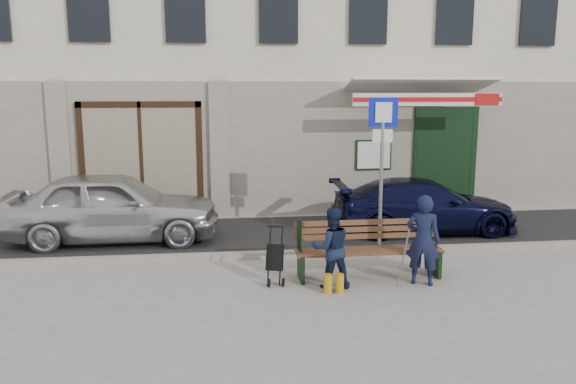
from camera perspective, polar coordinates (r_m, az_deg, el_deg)
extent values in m
plane|color=#9E9991|center=(8.97, 2.27, -9.44)|extent=(80.00, 80.00, 0.00)
cube|color=#282828|center=(11.90, -0.03, -4.31)|extent=(60.00, 3.20, 0.01)
cube|color=#9E9384|center=(10.36, 0.99, -6.29)|extent=(60.00, 0.18, 0.12)
cube|color=beige|center=(16.98, -2.22, 17.15)|extent=(20.00, 7.00, 10.00)
cube|color=#9E9384|center=(13.42, -0.95, 4.34)|extent=(20.00, 0.12, 3.20)
cube|color=maroon|center=(13.56, -14.59, 3.84)|extent=(2.50, 0.12, 2.00)
cube|color=black|center=(14.38, 15.60, 3.16)|extent=(1.60, 0.10, 2.60)
cube|color=black|center=(14.82, 14.90, 3.02)|extent=(1.25, 0.90, 2.40)
cube|color=white|center=(13.75, 8.70, 3.74)|extent=(0.80, 0.03, 0.65)
cube|color=white|center=(13.71, 12.84, 10.41)|extent=(3.40, 1.72, 0.42)
cube|color=white|center=(12.91, 14.05, 9.11)|extent=(3.40, 0.05, 0.28)
cube|color=#A91415|center=(12.88, 14.10, 9.10)|extent=(3.40, 0.02, 0.10)
imported|color=silver|center=(11.78, -17.35, -1.41)|extent=(4.20, 1.70, 1.43)
imported|color=black|center=(12.36, 13.63, -1.35)|extent=(3.98, 1.72, 1.14)
cylinder|color=gray|center=(10.55, 9.45, 1.30)|extent=(0.07, 0.07, 2.78)
cube|color=#0D1BB9|center=(10.42, 9.65, 7.99)|extent=(0.54, 0.08, 0.53)
cube|color=white|center=(10.39, 9.70, 7.98)|extent=(0.30, 0.05, 0.36)
cube|color=white|center=(10.45, 9.58, 5.64)|extent=(0.36, 0.06, 0.24)
cube|color=brown|center=(9.27, 8.24, -5.93)|extent=(2.40, 0.50, 0.04)
cube|color=brown|center=(9.46, 7.85, -3.76)|extent=(2.40, 0.10, 0.36)
cube|color=black|center=(9.13, 1.32, -7.57)|extent=(0.06, 0.50, 0.45)
cube|color=black|center=(9.68, 14.67, -6.85)|extent=(0.06, 0.50, 0.45)
cube|color=white|center=(9.39, 12.85, -5.69)|extent=(0.34, 0.25, 0.11)
cylinder|color=gray|center=(8.74, 11.60, -6.73)|extent=(0.07, 0.34, 0.96)
cylinder|color=#B88A12|center=(8.59, 4.07, -9.30)|extent=(0.13, 0.13, 0.30)
cylinder|color=#B88A12|center=(8.63, 5.26, -9.24)|extent=(0.13, 0.13, 0.30)
imported|color=#131835|center=(9.05, 13.56, -4.76)|extent=(0.62, 0.53, 1.44)
imported|color=#131C36|center=(8.71, 4.43, -5.67)|extent=(0.64, 0.52, 1.27)
cylinder|color=black|center=(8.86, -1.95, -9.23)|extent=(0.07, 0.13, 0.13)
cylinder|color=black|center=(8.88, -0.49, -9.17)|extent=(0.07, 0.13, 0.13)
cube|color=black|center=(8.94, -1.34, -6.66)|extent=(0.32, 0.30, 0.44)
cylinder|color=black|center=(8.92, -1.42, -3.52)|extent=(0.24, 0.09, 0.02)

